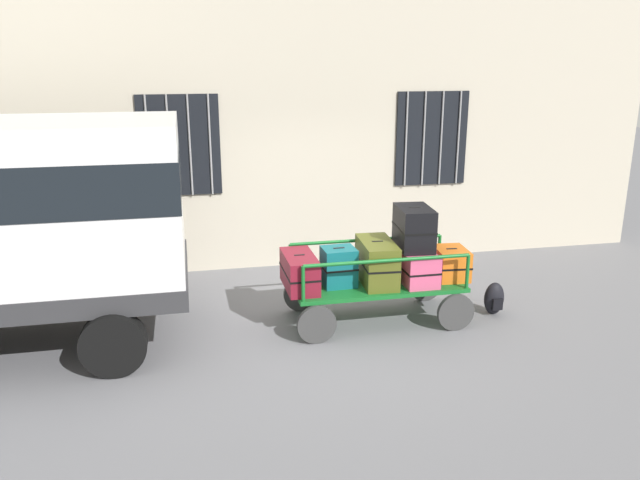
{
  "coord_description": "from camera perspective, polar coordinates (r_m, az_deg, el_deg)",
  "views": [
    {
      "loc": [
        -1.71,
        -7.19,
        3.26
      ],
      "look_at": [
        -0.18,
        -0.05,
        1.12
      ],
      "focal_mm": 35.04,
      "sensor_mm": 36.0,
      "label": 1
    }
  ],
  "objects": [
    {
      "name": "ground_plane",
      "position": [
        8.07,
        1.16,
        -7.5
      ],
      "size": [
        40.0,
        40.0,
        0.0
      ],
      "primitive_type": "plane",
      "color": "slate"
    },
    {
      "name": "building_wall",
      "position": [
        9.91,
        -2.2,
        11.88
      ],
      "size": [
        12.0,
        0.38,
        5.0
      ],
      "color": "#BCB29E",
      "rests_on": "ground"
    },
    {
      "name": "luggage_cart",
      "position": [
        8.01,
        5.13,
        -4.6
      ],
      "size": [
        2.23,
        1.07,
        0.52
      ],
      "color": "#146023",
      "rests_on": "ground"
    },
    {
      "name": "cart_railing",
      "position": [
        7.85,
        5.21,
        -1.33
      ],
      "size": [
        2.1,
        0.94,
        0.45
      ],
      "color": "#146023",
      "rests_on": "luggage_cart"
    },
    {
      "name": "suitcase_left_bottom",
      "position": [
        7.68,
        -1.88,
        -2.89
      ],
      "size": [
        0.39,
        0.8,
        0.43
      ],
      "color": "maroon",
      "rests_on": "luggage_cart"
    },
    {
      "name": "suitcase_midleft_bottom",
      "position": [
        7.76,
        1.72,
        -2.45
      ],
      "size": [
        0.43,
        0.39,
        0.49
      ],
      "color": "#0F5960",
      "rests_on": "luggage_cart"
    },
    {
      "name": "suitcase_center_bottom",
      "position": [
        7.88,
        5.22,
        -2.01
      ],
      "size": [
        0.46,
        0.86,
        0.55
      ],
      "color": "#4C5119",
      "rests_on": "luggage_cart"
    },
    {
      "name": "suitcase_midright_bottom",
      "position": [
        8.04,
        8.59,
        -2.25
      ],
      "size": [
        0.42,
        0.84,
        0.41
      ],
      "color": "#CC4C72",
      "rests_on": "luggage_cart"
    },
    {
      "name": "suitcase_midright_middle",
      "position": [
        7.96,
        8.58,
        1.11
      ],
      "size": [
        0.47,
        0.69,
        0.53
      ],
      "color": "black",
      "rests_on": "suitcase_midright_bottom"
    },
    {
      "name": "suitcase_right_bottom",
      "position": [
        8.21,
        11.86,
        -2.09
      ],
      "size": [
        0.44,
        0.56,
        0.39
      ],
      "color": "orange",
      "rests_on": "luggage_cart"
    },
    {
      "name": "backpack",
      "position": [
        8.54,
        15.62,
        -5.18
      ],
      "size": [
        0.27,
        0.22,
        0.44
      ],
      "color": "black",
      "rests_on": "ground"
    }
  ]
}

